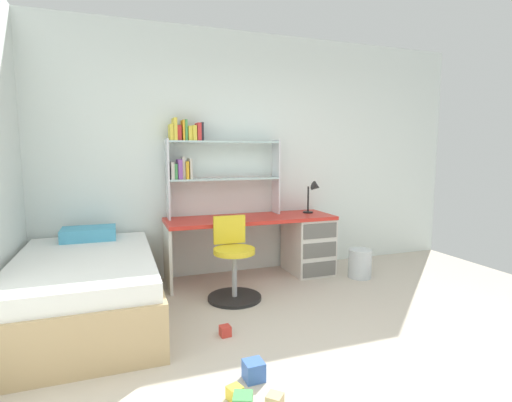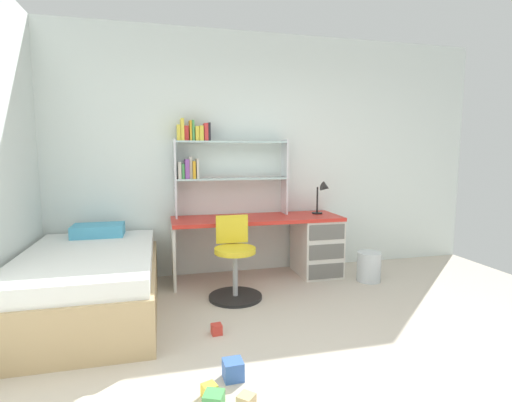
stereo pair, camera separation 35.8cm
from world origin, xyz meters
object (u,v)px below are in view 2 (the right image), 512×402
(desk, at_px, (299,241))
(desk_lamp, at_px, (324,192))
(bed_platform, at_px, (89,283))
(waste_bin, at_px, (369,267))
(toy_block_green_2, at_px, (214,402))
(toy_block_blue_4, at_px, (233,370))
(toy_block_yellow_1, at_px, (209,391))
(toy_block_natural_3, at_px, (246,402))
(swivel_chair, at_px, (235,266))
(bookshelf_hutch, at_px, (213,159))
(toy_block_red_0, at_px, (217,329))

(desk, height_order, desk_lamp, desk_lamp)
(bed_platform, relative_size, waste_bin, 5.66)
(bed_platform, distance_m, toy_block_green_2, 1.80)
(toy_block_green_2, distance_m, toy_block_blue_4, 0.32)
(desk, relative_size, waste_bin, 5.80)
(desk, bearing_deg, toy_block_yellow_1, -122.62)
(desk_lamp, relative_size, toy_block_green_2, 3.64)
(toy_block_natural_3, distance_m, toy_block_blue_4, 0.30)
(toy_block_natural_3, bearing_deg, bed_platform, 123.74)
(swivel_chair, bearing_deg, waste_bin, 4.64)
(toy_block_blue_4, bearing_deg, desk_lamp, 53.08)
(toy_block_yellow_1, relative_size, toy_block_natural_3, 0.94)
(swivel_chair, bearing_deg, toy_block_green_2, -104.81)
(desk, bearing_deg, toy_block_blue_4, -121.01)
(bookshelf_hutch, height_order, toy_block_red_0, bookshelf_hutch)
(bed_platform, xyz_separation_m, toy_block_green_2, (0.88, -1.55, -0.23))
(desk, relative_size, bookshelf_hutch, 1.48)
(toy_block_yellow_1, bearing_deg, desk_lamp, 52.08)
(swivel_chair, height_order, toy_block_green_2, swivel_chair)
(waste_bin, bearing_deg, toy_block_red_0, -154.73)
(toy_block_blue_4, bearing_deg, bed_platform, 129.08)
(toy_block_yellow_1, bearing_deg, waste_bin, 39.59)
(toy_block_red_0, relative_size, toy_block_blue_4, 0.66)
(swivel_chair, height_order, bed_platform, swivel_chair)
(swivel_chair, xyz_separation_m, toy_block_natural_3, (-0.26, -1.66, -0.27))
(waste_bin, bearing_deg, bed_platform, -175.87)
(toy_block_green_2, bearing_deg, toy_block_natural_3, -9.40)
(desk_lamp, distance_m, waste_bin, 0.97)
(toy_block_yellow_1, xyz_separation_m, toy_block_green_2, (0.01, -0.13, 0.01))
(desk, bearing_deg, bed_platform, -164.47)
(desk, bearing_deg, waste_bin, -30.51)
(bookshelf_hutch, height_order, waste_bin, bookshelf_hutch)
(bed_platform, distance_m, toy_block_red_0, 1.24)
(desk, relative_size, swivel_chair, 2.37)
(toy_block_blue_4, bearing_deg, bookshelf_hutch, 85.16)
(desk_lamp, xyz_separation_m, waste_bin, (0.37, -0.42, -0.79))
(waste_bin, bearing_deg, swivel_chair, -175.36)
(desk_lamp, height_order, swivel_chair, desk_lamp)
(toy_block_red_0, distance_m, toy_block_natural_3, 0.93)
(desk_lamp, distance_m, bed_platform, 2.64)
(bookshelf_hutch, bearing_deg, waste_bin, -19.61)
(swivel_chair, bearing_deg, bookshelf_hutch, 97.90)
(bookshelf_hutch, relative_size, toy_block_natural_3, 15.16)
(desk, xyz_separation_m, swivel_chair, (-0.86, -0.52, -0.08))
(toy_block_red_0, bearing_deg, swivel_chair, 68.69)
(bookshelf_hutch, height_order, bed_platform, bookshelf_hutch)
(bookshelf_hutch, xyz_separation_m, toy_block_red_0, (-0.19, -1.44, -1.31))
(desk, bearing_deg, bookshelf_hutch, 169.12)
(swivel_chair, bearing_deg, toy_block_red_0, -111.31)
(waste_bin, height_order, toy_block_red_0, waste_bin)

